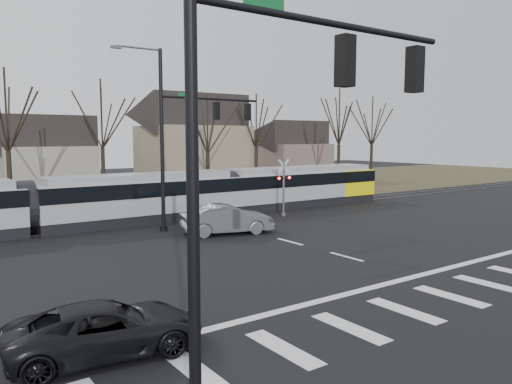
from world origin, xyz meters
TOP-DOWN VIEW (x-y plane):
  - ground at (0.00, 0.00)m, footprint 140.00×140.00m
  - grass_verge at (0.00, 32.00)m, footprint 140.00×28.00m
  - crosswalk at (0.00, -4.00)m, footprint 27.00×2.60m
  - stop_line at (0.00, -1.80)m, footprint 28.00×0.35m
  - lane_dashes at (0.00, 16.00)m, footprint 0.18×30.00m
  - rail_pair at (0.00, 15.80)m, footprint 90.00×1.52m
  - tram at (-4.05, 16.00)m, footprint 40.38×3.00m
  - sedan at (-1.51, 9.63)m, footprint 4.34×5.91m
  - suv at (-12.16, -1.74)m, footprint 3.40×5.28m
  - signal_pole_near_left at (-10.41, -6.00)m, footprint 9.28×0.44m
  - signal_pole_far at (-2.41, 12.50)m, footprint 9.28×0.44m
  - rail_crossing_signal at (5.00, 12.79)m, footprint 1.08×0.36m
  - tree_row at (2.00, 26.00)m, footprint 59.20×7.20m
  - house_b at (-5.00, 36.00)m, footprint 8.64×7.56m
  - house_c at (9.00, 33.00)m, footprint 10.80×8.64m
  - house_d at (24.00, 35.00)m, footprint 8.64×7.56m

SIDE VIEW (x-z plane):
  - ground at x=0.00m, z-range 0.00..0.00m
  - grass_verge at x=0.00m, z-range 0.00..0.01m
  - crosswalk at x=0.00m, z-range 0.00..0.01m
  - stop_line at x=0.00m, z-range 0.00..0.01m
  - lane_dashes at x=0.00m, z-range 0.00..0.01m
  - rail_pair at x=0.00m, z-range 0.00..0.06m
  - suv at x=-12.16m, z-range 0.00..1.31m
  - sedan at x=-1.51m, z-range 0.00..1.65m
  - tram at x=-4.05m, z-range 0.14..3.20m
  - rail_crossing_signal at x=5.00m, z-range -0.11..3.89m
  - house_b at x=-5.00m, z-range 0.14..7.79m
  - house_d at x=24.00m, z-range 0.14..7.79m
  - tree_row at x=2.00m, z-range 0.00..10.00m
  - house_c at x=9.00m, z-range 0.18..10.28m
  - signal_pole_near_left at x=-10.41m, z-range 0.60..10.80m
  - signal_pole_far at x=-2.41m, z-range 0.60..10.80m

